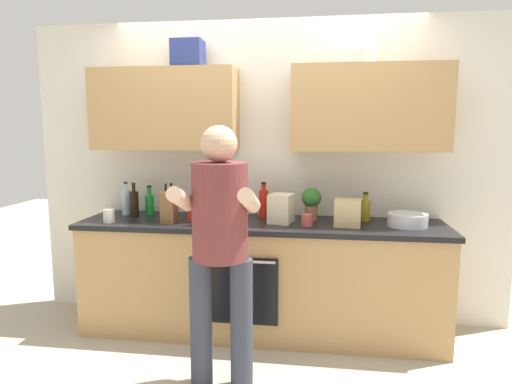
# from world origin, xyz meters

# --- Properties ---
(ground_plane) EXTENTS (12.00, 12.00, 0.00)m
(ground_plane) POSITION_xyz_m (0.00, 0.00, 0.00)
(ground_plane) COLOR #B2A893
(back_wall_unit) EXTENTS (4.00, 0.39, 2.50)m
(back_wall_unit) POSITION_xyz_m (0.00, 0.27, 1.50)
(back_wall_unit) COLOR silver
(back_wall_unit) RESTS_ON ground
(counter) EXTENTS (2.84, 0.67, 0.90)m
(counter) POSITION_xyz_m (-0.00, -0.00, 0.45)
(counter) COLOR tan
(counter) RESTS_ON ground
(person_standing) EXTENTS (0.49, 0.45, 1.64)m
(person_standing) POSITION_xyz_m (-0.15, -0.79, 0.97)
(person_standing) COLOR #383D4C
(person_standing) RESTS_ON ground
(bottle_oil) EXTENTS (0.08, 0.08, 0.23)m
(bottle_oil) POSITION_xyz_m (0.81, 0.17, 0.99)
(bottle_oil) COLOR olive
(bottle_oil) RESTS_ON counter
(bottle_water) EXTENTS (0.07, 0.07, 0.28)m
(bottle_water) POSITION_xyz_m (-1.16, 0.13, 1.01)
(bottle_water) COLOR silver
(bottle_water) RESTS_ON counter
(bottle_soy) EXTENTS (0.07, 0.07, 0.28)m
(bottle_soy) POSITION_xyz_m (-1.06, 0.06, 1.01)
(bottle_soy) COLOR black
(bottle_soy) RESTS_ON counter
(bottle_soda) EXTENTS (0.08, 0.08, 0.25)m
(bottle_soda) POSITION_xyz_m (-0.97, 0.18, 0.99)
(bottle_soda) COLOR #198C33
(bottle_soda) RESTS_ON counter
(bottle_wine) EXTENTS (0.06, 0.06, 0.29)m
(bottle_wine) POSITION_xyz_m (-0.44, -0.18, 1.02)
(bottle_wine) COLOR #471419
(bottle_wine) RESTS_ON counter
(bottle_hotsauce) EXTENTS (0.07, 0.07, 0.29)m
(bottle_hotsauce) POSITION_xyz_m (-0.00, 0.19, 1.02)
(bottle_hotsauce) COLOR red
(bottle_hotsauce) RESTS_ON counter
(cup_ceramic) EXTENTS (0.08, 0.08, 0.09)m
(cup_ceramic) POSITION_xyz_m (0.36, -0.09, 0.94)
(cup_ceramic) COLOR #BF4C47
(cup_ceramic) RESTS_ON counter
(cup_coffee) EXTENTS (0.09, 0.09, 0.11)m
(cup_coffee) POSITION_xyz_m (-1.16, -0.18, 0.95)
(cup_coffee) COLOR white
(cup_coffee) RESTS_ON counter
(mixing_bowl) EXTENTS (0.29, 0.29, 0.10)m
(mixing_bowl) POSITION_xyz_m (1.10, 0.01, 0.95)
(mixing_bowl) COLOR silver
(mixing_bowl) RESTS_ON counter
(knife_block) EXTENTS (0.10, 0.14, 0.31)m
(knife_block) POSITION_xyz_m (-0.70, -0.12, 1.02)
(knife_block) COLOR brown
(knife_block) RESTS_ON counter
(potted_herb) EXTENTS (0.16, 0.16, 0.26)m
(potted_herb) POSITION_xyz_m (0.39, 0.13, 1.05)
(potted_herb) COLOR #9E6647
(potted_herb) RESTS_ON counter
(grocery_bag_crisps) EXTENTS (0.26, 0.21, 0.17)m
(grocery_bag_crisps) POSITION_xyz_m (-0.46, 0.04, 0.98)
(grocery_bag_crisps) COLOR red
(grocery_bag_crisps) RESTS_ON counter
(grocery_bag_rice) EXTENTS (0.21, 0.22, 0.22)m
(grocery_bag_rice) POSITION_xyz_m (0.16, -0.00, 1.01)
(grocery_bag_rice) COLOR beige
(grocery_bag_rice) RESTS_ON counter
(grocery_bag_bread) EXTENTS (0.21, 0.18, 0.20)m
(grocery_bag_bread) POSITION_xyz_m (0.66, -0.05, 1.00)
(grocery_bag_bread) COLOR tan
(grocery_bag_bread) RESTS_ON counter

